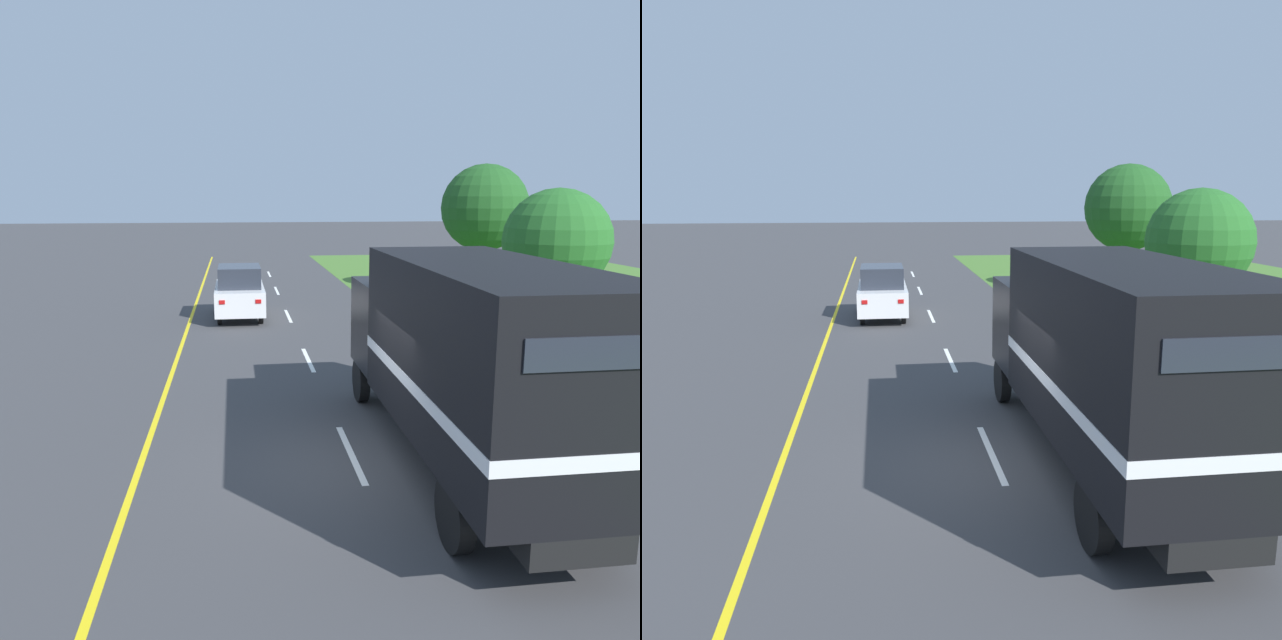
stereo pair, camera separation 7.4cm
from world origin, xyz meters
TOP-DOWN VIEW (x-y plane):
  - ground_plane at (0.00, 0.00)m, footprint 200.00×200.00m
  - edge_line_yellow at (-3.70, 11.58)m, footprint 0.12×52.92m
  - centre_dash_near at (0.00, 0.52)m, footprint 0.12×2.60m
  - centre_dash_mid_a at (0.00, 7.12)m, footprint 0.12×2.60m
  - centre_dash_mid_b at (0.00, 13.72)m, footprint 0.12×2.60m
  - centre_dash_far at (0.00, 20.32)m, footprint 0.12×2.60m
  - centre_dash_farthest at (0.00, 26.92)m, footprint 0.12×2.60m
  - horse_trailer_truck at (1.77, -0.29)m, footprint 2.34×8.21m
  - lead_car_white at (-1.84, 13.62)m, footprint 1.80×3.92m
  - highway_sign at (6.18, 6.01)m, footprint 2.26×0.09m
  - roadside_tree_near at (8.32, 9.13)m, footprint 3.43×3.43m
  - roadside_tree_mid at (9.64, 18.36)m, footprint 4.03×4.03m

SIDE VIEW (x-z plane):
  - ground_plane at x=0.00m, z-range 0.00..0.00m
  - edge_line_yellow at x=-3.70m, z-range 0.00..0.01m
  - centre_dash_near at x=0.00m, z-range 0.00..0.01m
  - centre_dash_mid_a at x=0.00m, z-range 0.00..0.01m
  - centre_dash_mid_b at x=0.00m, z-range 0.00..0.01m
  - centre_dash_far at x=0.00m, z-range 0.00..0.01m
  - centre_dash_farthest at x=0.00m, z-range 0.00..0.01m
  - lead_car_white at x=-1.84m, z-range 0.00..1.99m
  - highway_sign at x=6.18m, z-range 0.29..2.99m
  - horse_trailer_truck at x=1.77m, z-range 0.20..3.80m
  - roadside_tree_near at x=8.32m, z-range 0.69..5.52m
  - roadside_tree_mid at x=9.64m, z-range 0.99..7.02m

